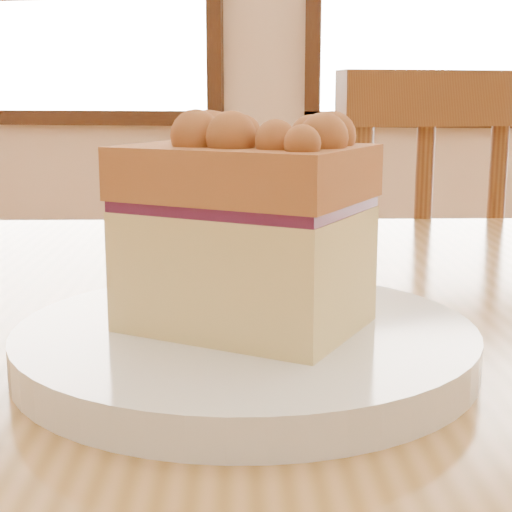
{
  "coord_description": "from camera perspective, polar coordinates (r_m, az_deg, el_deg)",
  "views": [
    {
      "loc": [
        -0.09,
        -0.17,
        0.88
      ],
      "look_at": [
        -0.16,
        0.24,
        0.8
      ],
      "focal_mm": 55.0,
      "sensor_mm": 36.0,
      "label": 1
    }
  ],
  "objects": [
    {
      "name": "cafe_chair_main",
      "position": [
        1.14,
        12.49,
        -10.31
      ],
      "size": [
        0.54,
        0.54,
        0.92
      ],
      "rotation": [
        0.0,
        0.0,
        3.54
      ],
      "color": "brown",
      "rests_on": "ground"
    },
    {
      "name": "plate",
      "position": [
        0.41,
        -0.76,
        -6.46
      ],
      "size": [
        0.23,
        0.23,
        0.02
      ],
      "color": "white",
      "rests_on": "cafe_table_main"
    },
    {
      "name": "cake_slice",
      "position": [
        0.39,
        -1.11,
        2.41
      ],
      "size": [
        0.14,
        0.11,
        0.11
      ],
      "rotation": [
        0.0,
        0.0,
        -0.3
      ],
      "color": "#EBD985",
      "rests_on": "plate"
    }
  ]
}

